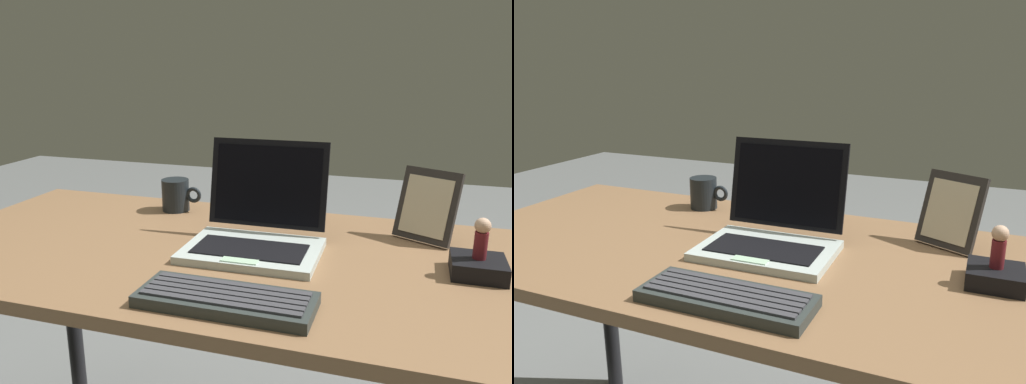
# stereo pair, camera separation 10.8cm
# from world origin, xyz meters

# --- Properties ---
(desk) EXTENTS (1.58, 0.70, 0.74)m
(desk) POSITION_xyz_m (0.00, 0.00, 0.65)
(desk) COLOR brown
(desk) RESTS_ON ground
(laptop_front) EXTENTS (0.30, 0.26, 0.23)m
(laptop_front) POSITION_xyz_m (-0.00, 0.03, 0.78)
(laptop_front) COLOR #B0BDB8
(laptop_front) RESTS_ON desk
(external_keyboard) EXTENTS (0.31, 0.12, 0.03)m
(external_keyboard) POSITION_xyz_m (0.03, -0.25, 0.75)
(external_keyboard) COLOR #2B3230
(external_keyboard) RESTS_ON desk
(photo_frame) EXTENTS (0.15, 0.12, 0.17)m
(photo_frame) POSITION_xyz_m (0.36, 0.20, 0.82)
(photo_frame) COLOR #272422
(photo_frame) RESTS_ON desk
(figurine_stand) EXTENTS (0.10, 0.10, 0.04)m
(figurine_stand) POSITION_xyz_m (0.46, 0.02, 0.75)
(figurine_stand) COLOR black
(figurine_stand) RESTS_ON desk
(figurine) EXTENTS (0.03, 0.03, 0.08)m
(figurine) POSITION_xyz_m (0.46, 0.02, 0.82)
(figurine) COLOR maroon
(figurine) RESTS_ON figurine_stand
(coffee_mug) EXTENTS (0.12, 0.08, 0.09)m
(coffee_mug) POSITION_xyz_m (-0.31, 0.25, 0.78)
(coffee_mug) COLOR black
(coffee_mug) RESTS_ON desk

